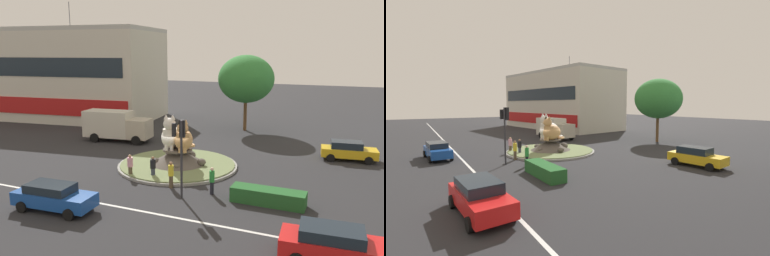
{
  "view_description": "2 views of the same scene",
  "coord_description": "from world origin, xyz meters",
  "views": [
    {
      "loc": [
        12.49,
        -25.71,
        8.76
      ],
      "look_at": [
        -0.04,
        2.87,
        2.51
      ],
      "focal_mm": 35.86,
      "sensor_mm": 36.0,
      "label": 1
    },
    {
      "loc": [
        24.32,
        -12.34,
        5.05
      ],
      "look_at": [
        1.24,
        2.63,
        2.53
      ],
      "focal_mm": 24.4,
      "sensor_mm": 36.0,
      "label": 2
    }
  ],
  "objects": [
    {
      "name": "traffic_light_mast",
      "position": [
        2.95,
        -5.68,
        3.51
      ],
      "size": [
        0.71,
        0.62,
        4.79
      ],
      "rotation": [
        0.0,
        0.0,
        1.74
      ],
      "color": "#2D2D33",
      "rests_on": "ground"
    },
    {
      "name": "cat_statue_white",
      "position": [
        -0.55,
        0.03,
        2.4
      ],
      "size": [
        2.05,
        2.88,
        2.73
      ],
      "rotation": [
        0.0,
        0.0,
        -1.31
      ],
      "color": "silver",
      "rests_on": "roundabout_island"
    },
    {
      "name": "sedan_on_far_lane",
      "position": [
        12.02,
        7.15,
        0.82
      ],
      "size": [
        4.47,
        2.37,
        1.57
      ],
      "rotation": [
        0.0,
        0.0,
        0.11
      ],
      "color": "gold",
      "rests_on": "ground"
    },
    {
      "name": "parked_car_right",
      "position": [
        12.06,
        -9.78,
        0.83
      ],
      "size": [
        4.77,
        2.29,
        1.57
      ],
      "rotation": [
        0.0,
        0.0,
        0.08
      ],
      "color": "red",
      "rests_on": "ground"
    },
    {
      "name": "delivery_box_truck",
      "position": [
        -9.33,
        5.32,
        1.61
      ],
      "size": [
        6.92,
        3.18,
        3.01
      ],
      "rotation": [
        0.0,
        0.0,
        0.13
      ],
      "color": "#B7AD99",
      "rests_on": "ground"
    },
    {
      "name": "pedestrian_pink_shirt",
      "position": [
        -1.94,
        -3.68,
        0.87
      ],
      "size": [
        0.39,
        0.39,
        1.66
      ],
      "rotation": [
        0.0,
        0.0,
        2.17
      ],
      "color": "brown",
      "rests_on": "ground"
    },
    {
      "name": "shophouse_block",
      "position": [
        -24.8,
        14.87,
        5.83
      ],
      "size": [
        27.93,
        15.29,
        15.34
      ],
      "rotation": [
        0.0,
        0.0,
        0.13
      ],
      "color": "beige",
      "rests_on": "ground"
    },
    {
      "name": "cat_statue_calico",
      "position": [
        0.64,
        -0.25,
        2.31
      ],
      "size": [
        1.95,
        2.8,
        2.47
      ],
      "rotation": [
        0.0,
        0.0,
        -1.26
      ],
      "color": "tan",
      "rests_on": "roundabout_island"
    },
    {
      "name": "hatchback_near_shophouse",
      "position": [
        -2.71,
        -10.3,
        0.81
      ],
      "size": [
        4.8,
        2.21,
        1.54
      ],
      "rotation": [
        0.0,
        0.0,
        0.08
      ],
      "color": "#19479E",
      "rests_on": "ground"
    },
    {
      "name": "ground_plane",
      "position": [
        0.0,
        0.0,
        0.0
      ],
      "size": [
        160.0,
        160.0,
        0.0
      ],
      "primitive_type": "plane",
      "color": "#28282B"
    },
    {
      "name": "pedestrian_yellow_shirt",
      "position": [
        1.67,
        -4.45,
        0.94
      ],
      "size": [
        0.36,
        0.36,
        1.77
      ],
      "rotation": [
        0.0,
        0.0,
        5.32
      ],
      "color": "brown",
      "rests_on": "ground"
    },
    {
      "name": "roundabout_island",
      "position": [
        0.01,
        0.01,
        0.48
      ],
      "size": [
        9.21,
        9.21,
        1.4
      ],
      "color": "gray",
      "rests_on": "ground"
    },
    {
      "name": "pedestrian_green_shirt",
      "position": [
        4.52,
        -4.46,
        0.93
      ],
      "size": [
        0.32,
        0.32,
        1.74
      ],
      "rotation": [
        0.0,
        0.0,
        0.56
      ],
      "color": "black",
      "rests_on": "ground"
    },
    {
      "name": "lane_centreline",
      "position": [
        0.0,
        -8.48,
        0.0
      ],
      "size": [
        112.0,
        0.2,
        0.01
      ],
      "primitive_type": "cube",
      "color": "silver",
      "rests_on": "ground"
    },
    {
      "name": "broadleaf_tree_behind_island",
      "position": [
        0.91,
        15.56,
        5.77
      ],
      "size": [
        6.18,
        6.18,
        8.4
      ],
      "color": "brown",
      "rests_on": "ground"
    },
    {
      "name": "pedestrian_black_shirt",
      "position": [
        -0.33,
        -3.27,
        0.83
      ],
      "size": [
        0.39,
        0.39,
        1.59
      ],
      "rotation": [
        0.0,
        0.0,
        5.68
      ],
      "color": "#33384C",
      "rests_on": "ground"
    },
    {
      "name": "clipped_hedge_strip",
      "position": [
        8.07,
        -4.61,
        0.45
      ],
      "size": [
        4.32,
        1.2,
        0.9
      ],
      "primitive_type": "cube",
      "color": "#235B28",
      "rests_on": "ground"
    }
  ]
}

